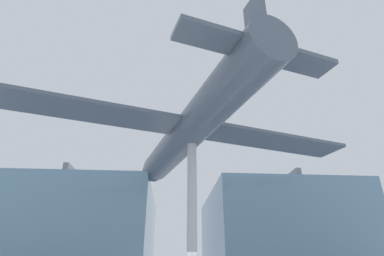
{
  "coord_description": "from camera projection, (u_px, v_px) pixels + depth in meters",
  "views": [
    {
      "loc": [
        -1.0,
        -13.66,
        1.87
      ],
      "look_at": [
        0.0,
        0.0,
        8.32
      ],
      "focal_mm": 28.0,
      "sensor_mm": 36.0,
      "label": 1
    }
  ],
  "objects": [
    {
      "name": "glass_pavilion_left",
      "position": [
        81.0,
        241.0,
        24.43
      ],
      "size": [
        11.34,
        13.89,
        8.46
      ],
      "color": "#60849E",
      "rests_on": "ground_plane"
    },
    {
      "name": "glass_pavilion_right",
      "position": [
        276.0,
        242.0,
        25.52
      ],
      "size": [
        11.34,
        13.89,
        8.46
      ],
      "color": "#60849E",
      "rests_on": "ground_plane"
    },
    {
      "name": "support_pylon_central",
      "position": [
        192.0,
        222.0,
        13.18
      ],
      "size": [
        0.44,
        0.44,
        7.43
      ],
      "color": "#B7B7BC",
      "rests_on": "ground_plane"
    },
    {
      "name": "suspended_airplane",
      "position": [
        191.0,
        129.0,
        15.27
      ],
      "size": [
        18.08,
        15.33,
        3.38
      ],
      "rotation": [
        0.0,
        0.0,
        0.29
      ],
      "color": "#4C5666",
      "rests_on": "support_pylon_central"
    }
  ]
}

